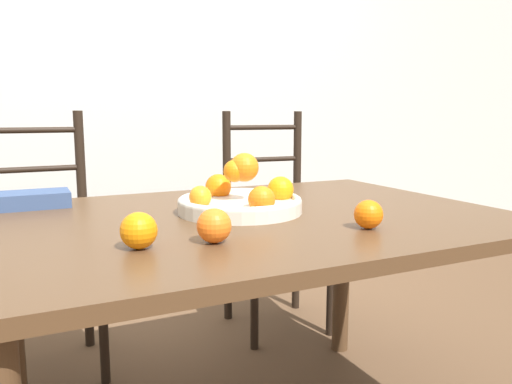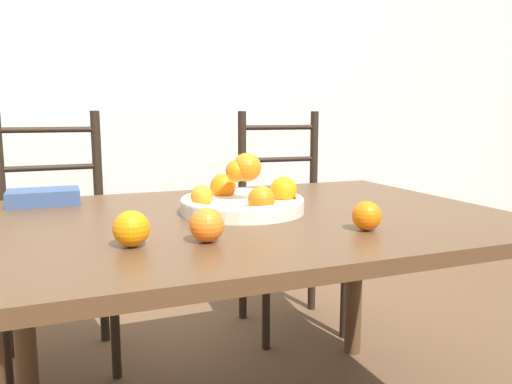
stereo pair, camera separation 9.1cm
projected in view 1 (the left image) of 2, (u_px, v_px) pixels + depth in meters
wall_back at (129, 63)px, 2.71m from camera, size 8.00×0.06×2.60m
dining_table at (250, 247)px, 1.44m from camera, size 1.44×1.04×0.74m
fruit_bowl at (241, 199)px, 1.44m from camera, size 0.36×0.36×0.17m
orange_loose_0 at (139, 231)px, 1.05m from camera, size 0.08×0.08×0.08m
orange_loose_1 at (214, 226)px, 1.10m from camera, size 0.08×0.08×0.08m
orange_loose_2 at (368, 214)px, 1.24m from camera, size 0.07×0.07×0.07m
chair_left at (39, 251)px, 1.96m from camera, size 0.43×0.41×1.04m
chair_right at (274, 226)px, 2.40m from camera, size 0.45×0.43×1.04m
book_stack at (33, 200)px, 1.53m from camera, size 0.21×0.14×0.05m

